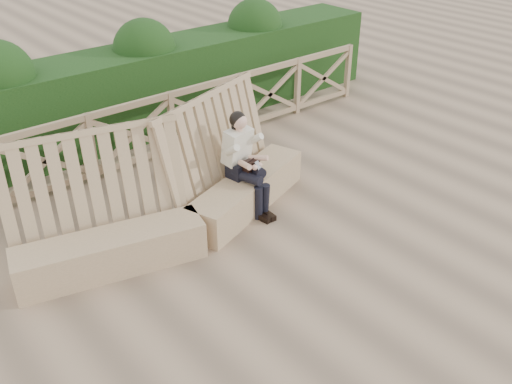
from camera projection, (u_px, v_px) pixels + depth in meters
ground at (278, 267)px, 7.01m from camera, size 60.00×60.00×0.00m
bench at (180, 207)px, 7.46m from camera, size 4.47×1.44×1.62m
woman at (244, 159)px, 7.84m from camera, size 0.44×0.87×1.44m
guardrail at (133, 135)px, 9.06m from camera, size 10.10×0.09×1.10m
hedge at (98, 102)px, 9.76m from camera, size 12.00×1.20×1.50m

